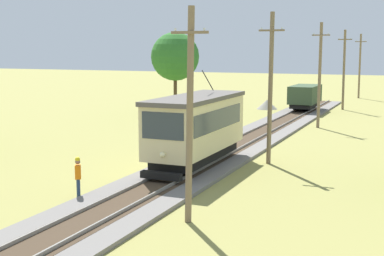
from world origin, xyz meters
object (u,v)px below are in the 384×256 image
utility_pole_mid (270,87)px  utility_pole_distant (344,69)px  freight_car (305,96)px  utility_pole_horizon (360,65)px  gravel_pile (267,104)px  track_worker (78,176)px  utility_pole_far (320,74)px  red_tram (196,127)px  tree_right_near (175,57)px  utility_pole_near_tram (190,113)px

utility_pole_mid → utility_pole_distant: (0.00, 28.65, -0.03)m
freight_car → utility_pole_mid: bearing=-82.8°
utility_pole_distant → utility_pole_horizon: size_ratio=1.01×
utility_pole_mid → utility_pole_distant: bearing=90.0°
gravel_pile → track_worker: track_worker is taller
utility_pole_far → utility_pole_horizon: utility_pole_far is taller
red_tram → track_worker: size_ratio=4.79×
freight_car → utility_pole_distant: utility_pole_distant is taller
gravel_pile → tree_right_near: size_ratio=0.28×
utility_pole_distant → utility_pole_horizon: utility_pole_distant is taller
red_tram → utility_pole_far: (3.18, 17.59, 2.04)m
utility_pole_distant → track_worker: 39.29m
freight_car → utility_pole_far: bearing=-72.9°
freight_car → gravel_pile: size_ratio=2.39×
freight_car → utility_pole_far: size_ratio=0.63×
gravel_pile → tree_right_near: (-6.20, -9.27, 5.01)m
utility_pole_near_tram → track_worker: 6.30m
tree_right_near → freight_car: bearing=38.6°
utility_pole_distant → utility_pole_horizon: 14.36m
track_worker → red_tram: bearing=-140.3°
utility_pole_mid → utility_pole_far: 14.84m
utility_pole_mid → utility_pole_distant: size_ratio=1.01×
track_worker → utility_pole_distant: bearing=-131.1°
utility_pole_far → utility_pole_horizon: bearing=90.0°
freight_car → utility_pole_mid: size_ratio=0.63×
gravel_pile → freight_car: bearing=-14.1°
track_worker → tree_right_near: tree_right_near is taller
utility_pole_near_tram → gravel_pile: bearing=101.1°
utility_pole_horizon → tree_right_near: utility_pole_horizon is taller
utility_pole_near_tram → utility_pole_distant: bearing=90.0°
red_tram → utility_pole_distant: bearing=84.2°
utility_pole_mid → gravel_pile: utility_pole_mid is taller
gravel_pile → red_tram: bearing=-81.9°
utility_pole_mid → utility_pole_horizon: utility_pole_mid is taller
utility_pole_far → freight_car: bearing=107.1°
freight_car → gravel_pile: bearing=165.9°
utility_pole_mid → tree_right_near: utility_pole_mid is taller
utility_pole_far → utility_pole_near_tram: bearing=-90.0°
utility_pole_distant → gravel_pile: 8.52m
utility_pole_distant → utility_pole_mid: bearing=-90.0°
utility_pole_mid → tree_right_near: 21.73m
utility_pole_distant → track_worker: utility_pole_distant is taller
utility_pole_mid → track_worker: utility_pole_mid is taller
utility_pole_distant → track_worker: (-5.48, -38.77, -3.17)m
utility_pole_horizon → track_worker: bearing=-95.9°
tree_right_near → gravel_pile: bearing=56.2°
utility_pole_far → tree_right_near: (-13.51, 2.13, 1.27)m
utility_pole_far → utility_pole_distant: 13.80m
utility_pole_horizon → tree_right_near: size_ratio=1.04×
gravel_pile → tree_right_near: tree_right_near is taller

